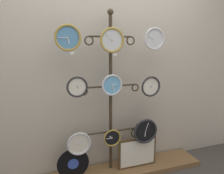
# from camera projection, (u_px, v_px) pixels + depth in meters

# --- Properties ---
(shop_wall) EXTENTS (4.40, 0.04, 2.80)m
(shop_wall) POSITION_uv_depth(u_px,v_px,m) (106.00, 53.00, 2.48)
(shop_wall) COLOR #BCB2A3
(shop_wall) RESTS_ON ground_plane
(low_shelf) EXTENTS (2.20, 0.36, 0.06)m
(low_shelf) POSITION_uv_depth(u_px,v_px,m) (112.00, 172.00, 2.55)
(low_shelf) COLOR brown
(low_shelf) RESTS_ON ground_plane
(display_stand) EXTENTS (0.78, 0.36, 1.86)m
(display_stand) POSITION_uv_depth(u_px,v_px,m) (111.00, 122.00, 2.49)
(display_stand) COLOR #382D1E
(display_stand) RESTS_ON ground_plane
(clock_top_left) EXTENTS (0.26, 0.04, 0.26)m
(clock_top_left) POSITION_uv_depth(u_px,v_px,m) (68.00, 38.00, 2.07)
(clock_top_left) COLOR #4C84B2
(clock_top_center) EXTENTS (0.26, 0.04, 0.26)m
(clock_top_center) POSITION_uv_depth(u_px,v_px,m) (112.00, 40.00, 2.19)
(clock_top_center) COLOR silver
(clock_top_right) EXTENTS (0.24, 0.04, 0.24)m
(clock_top_right) POSITION_uv_depth(u_px,v_px,m) (154.00, 39.00, 2.36)
(clock_top_right) COLOR silver
(clock_middle_left) EXTENTS (0.21, 0.04, 0.21)m
(clock_middle_left) POSITION_uv_depth(u_px,v_px,m) (77.00, 87.00, 2.17)
(clock_middle_left) COLOR silver
(clock_middle_center) EXTENTS (0.23, 0.04, 0.23)m
(clock_middle_center) POSITION_uv_depth(u_px,v_px,m) (112.00, 85.00, 2.32)
(clock_middle_center) COLOR #60A8DB
(clock_middle_right) EXTENTS (0.24, 0.04, 0.24)m
(clock_middle_right) POSITION_uv_depth(u_px,v_px,m) (151.00, 86.00, 2.48)
(clock_middle_right) COLOR silver
(clock_bottom_left) EXTENTS (0.26, 0.04, 0.26)m
(clock_bottom_left) POSITION_uv_depth(u_px,v_px,m) (79.00, 144.00, 2.32)
(clock_bottom_left) COLOR silver
(clock_bottom_center) EXTENTS (0.20, 0.04, 0.20)m
(clock_bottom_center) POSITION_uv_depth(u_px,v_px,m) (112.00, 138.00, 2.42)
(clock_bottom_center) COLOR black
(clock_bottom_right) EXTENTS (0.30, 0.04, 0.30)m
(clock_bottom_right) POSITION_uv_depth(u_px,v_px,m) (145.00, 131.00, 2.52)
(clock_bottom_right) COLOR black
(vinyl_record) EXTENTS (0.35, 0.01, 0.35)m
(vinyl_record) POSITION_uv_depth(u_px,v_px,m) (73.00, 164.00, 2.36)
(vinyl_record) COLOR black
(vinyl_record) RESTS_ON low_shelf
(picture_frame) EXTENTS (0.48, 0.02, 0.36)m
(picture_frame) POSITION_uv_depth(u_px,v_px,m) (137.00, 153.00, 2.59)
(picture_frame) COLOR #4C381E
(picture_frame) RESTS_ON low_shelf
(price_tag_upper) EXTENTS (0.04, 0.00, 0.03)m
(price_tag_upper) POSITION_uv_depth(u_px,v_px,m) (72.00, 53.00, 2.10)
(price_tag_upper) COLOR white
(price_tag_mid) EXTENTS (0.04, 0.00, 0.03)m
(price_tag_mid) POSITION_uv_depth(u_px,v_px,m) (115.00, 54.00, 2.23)
(price_tag_mid) COLOR white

